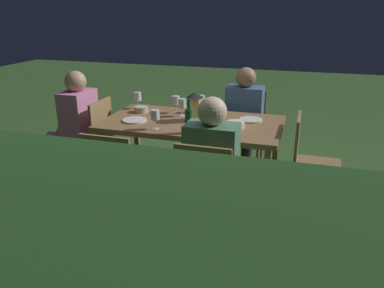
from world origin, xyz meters
TOP-DOWN VIEW (x-y plane):
  - ground_plane at (0.00, 0.00)m, footprint 16.00×16.00m
  - dining_table at (0.00, 0.00)m, footprint 1.63×0.90m
  - chair_side_right_b at (0.37, 0.84)m, footprint 0.42×0.40m
  - chair_head_far at (1.06, 0.00)m, footprint 0.40×0.42m
  - person_in_pink at (1.26, 0.00)m, footprint 0.48×0.38m
  - chair_head_near at (-1.06, 0.00)m, footprint 0.40×0.42m
  - chair_side_left_a at (-0.37, -0.84)m, footprint 0.42×0.40m
  - person_in_blue at (-0.37, -0.64)m, footprint 0.38×0.47m
  - chair_side_right_a at (-0.37, 0.84)m, footprint 0.42×0.40m
  - person_in_green at (-0.37, 0.64)m, footprint 0.38×0.47m
  - lantern_centerpiece at (-0.02, -0.04)m, footprint 0.15×0.15m
  - green_bottle_on_table at (-0.08, 0.34)m, footprint 0.07×0.07m
  - wine_glass_a at (0.67, -0.29)m, footprint 0.08×0.08m
  - wine_glass_b at (0.23, 0.32)m, footprint 0.08×0.08m
  - wine_glass_c at (0.24, -0.24)m, footprint 0.08×0.08m
  - wine_glass_d at (0.01, -0.34)m, footprint 0.08×0.08m
  - wine_glass_e at (0.14, -0.14)m, footprint 0.08×0.08m
  - plate_a at (0.51, 0.15)m, footprint 0.22×0.22m
  - plate_b at (-0.51, -0.18)m, footprint 0.21×0.21m
  - plate_c at (-0.25, 0.27)m, footprint 0.25×0.25m
  - bowl_olives at (-0.42, 0.08)m, footprint 0.16×0.16m
  - bowl_bread at (0.58, -0.16)m, footprint 0.14×0.14m

SIDE VIEW (x-z plane):
  - ground_plane at x=0.00m, z-range 0.00..0.00m
  - chair_side_right_b at x=0.37m, z-range 0.05..0.92m
  - chair_head_far at x=1.06m, z-range 0.05..0.92m
  - chair_head_near at x=-1.06m, z-range 0.05..0.92m
  - chair_side_left_a at x=-0.37m, z-range 0.05..0.92m
  - chair_side_right_a at x=-0.37m, z-range 0.05..0.92m
  - person_in_pink at x=1.26m, z-range 0.06..1.21m
  - person_in_blue at x=-0.37m, z-range 0.06..1.21m
  - person_in_green at x=-0.37m, z-range 0.06..1.21m
  - dining_table at x=0.00m, z-range 0.31..1.06m
  - plate_a at x=0.51m, z-range 0.74..0.76m
  - plate_b at x=-0.51m, z-range 0.74..0.76m
  - plate_c at x=-0.25m, z-range 0.74..0.76m
  - bowl_bread at x=0.58m, z-range 0.75..0.80m
  - bowl_olives at x=-0.42m, z-range 0.75..0.80m
  - green_bottle_on_table at x=-0.08m, z-range 0.71..1.00m
  - wine_glass_a at x=0.67m, z-range 0.78..0.94m
  - wine_glass_b at x=0.23m, z-range 0.78..0.94m
  - wine_glass_c at x=0.24m, z-range 0.78..0.94m
  - wine_glass_d at x=0.01m, z-range 0.78..0.94m
  - wine_glass_e at x=0.14m, z-range 0.78..0.94m
  - lantern_centerpiece at x=-0.02m, z-range 0.76..1.02m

